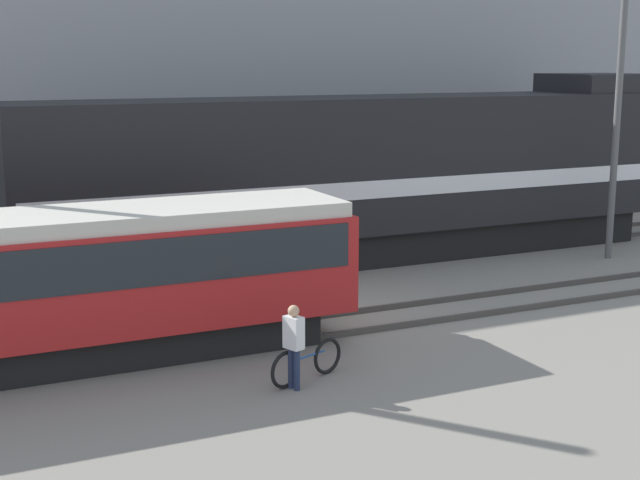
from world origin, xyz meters
name	(u,v)px	position (x,y,z in m)	size (l,w,h in m)	color
ground_plane	(309,315)	(0.00, 0.00, 0.00)	(120.00, 120.00, 0.00)	gray
track_near	(329,325)	(0.00, -1.10, 0.07)	(60.00, 1.50, 0.14)	#47423D
track_far	(240,270)	(0.00, 4.73, 0.07)	(60.00, 1.51, 0.14)	#47423D
building_backdrop	(159,69)	(0.00, 12.73, 5.57)	(45.32, 6.00, 11.15)	#99999E
freight_locomotive	(368,175)	(4.03, 4.73, 2.53)	(20.29, 3.04, 5.43)	black
streetcar	(37,282)	(-6.20, -1.10, 1.72)	(12.54, 2.54, 3.01)	black
bicycle	(307,363)	(-1.82, -3.94, 0.36)	(1.71, 0.74, 0.77)	black
person	(294,339)	(-2.21, -4.24, 0.95)	(0.33, 0.41, 1.58)	#232D4C
utility_pole_center	(619,91)	(10.73, 1.81, 4.99)	(0.20, 0.20, 9.97)	#595959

